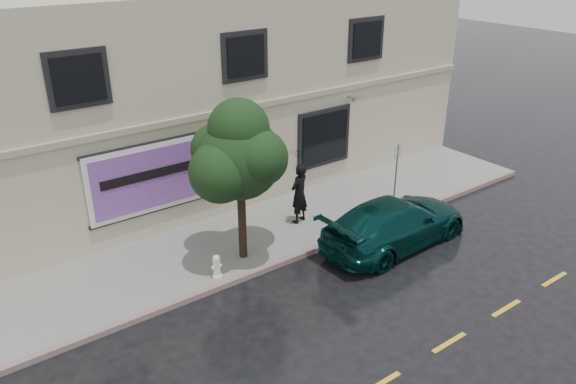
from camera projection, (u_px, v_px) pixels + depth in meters
ground at (347, 275)px, 15.45m from camera, size 90.00×90.00×0.00m
sidewalk at (279, 227)px, 17.80m from camera, size 20.00×3.50×0.15m
curb at (313, 250)px, 16.52m from camera, size 20.00×0.18×0.16m
road_marking at (449, 342)px, 12.88m from camera, size 19.00×0.12×0.01m
building at (188, 85)px, 20.57m from camera, size 20.00×8.12×7.00m
billboard at (157, 177)px, 16.47m from camera, size 4.30×0.16×2.20m
car at (395, 223)px, 16.69m from camera, size 5.10×2.42×1.46m
pedestrian at (299, 194)px, 17.62m from camera, size 0.82×0.65×1.95m
umbrella at (299, 153)px, 17.05m from camera, size 1.30×1.30×0.76m
street_tree at (240, 159)px, 14.83m from camera, size 2.26×2.26×4.14m
fire_hydrant at (217, 266)px, 14.95m from camera, size 0.28×0.26×0.69m
sign_pole at (396, 173)px, 17.90m from camera, size 0.30×0.07×2.43m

